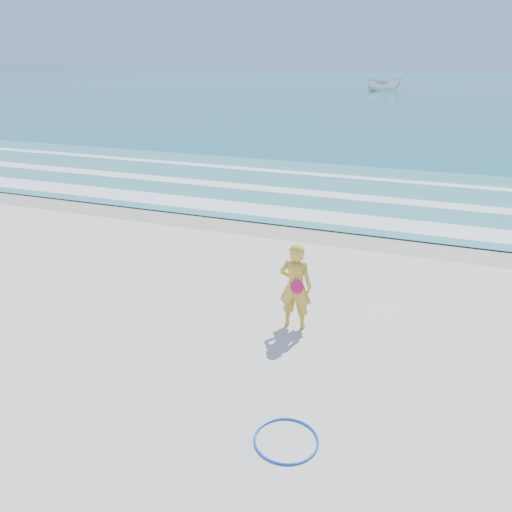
% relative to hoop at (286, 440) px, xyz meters
% --- Properties ---
extents(ground, '(400.00, 400.00, 0.00)m').
position_rel_hoop_xyz_m(ground, '(-2.19, 0.19, -0.02)').
color(ground, silver).
rests_on(ground, ground).
extents(wet_sand, '(400.00, 2.40, 0.00)m').
position_rel_hoop_xyz_m(wet_sand, '(-2.19, 9.19, -0.02)').
color(wet_sand, '#B2A893').
rests_on(wet_sand, ground).
extents(ocean, '(400.00, 190.00, 0.04)m').
position_rel_hoop_xyz_m(ocean, '(-2.19, 105.19, 0.00)').
color(ocean, '#19727F').
rests_on(ocean, ground).
extents(shallow, '(400.00, 10.00, 0.01)m').
position_rel_hoop_xyz_m(shallow, '(-2.19, 14.19, 0.03)').
color(shallow, '#59B7AD').
rests_on(shallow, ocean).
extents(foam_near, '(400.00, 1.40, 0.01)m').
position_rel_hoop_xyz_m(foam_near, '(-2.19, 10.49, 0.04)').
color(foam_near, white).
rests_on(foam_near, shallow).
extents(foam_mid, '(400.00, 0.90, 0.01)m').
position_rel_hoop_xyz_m(foam_mid, '(-2.19, 13.39, 0.04)').
color(foam_mid, white).
rests_on(foam_mid, shallow).
extents(foam_far, '(400.00, 0.60, 0.01)m').
position_rel_hoop_xyz_m(foam_far, '(-2.19, 16.69, 0.04)').
color(foam_far, white).
rests_on(foam_far, shallow).
extents(hoop, '(1.14, 1.14, 0.03)m').
position_rel_hoop_xyz_m(hoop, '(0.00, 0.00, 0.00)').
color(hoop, blue).
rests_on(hoop, ground).
extents(boat, '(5.12, 2.42, 1.91)m').
position_rel_hoop_xyz_m(boat, '(-8.07, 73.87, 0.98)').
color(boat, silver).
rests_on(boat, ocean).
extents(woman, '(0.67, 0.46, 1.80)m').
position_rel_hoop_xyz_m(woman, '(-0.83, 3.20, 0.89)').
color(woman, gold).
rests_on(woman, ground).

